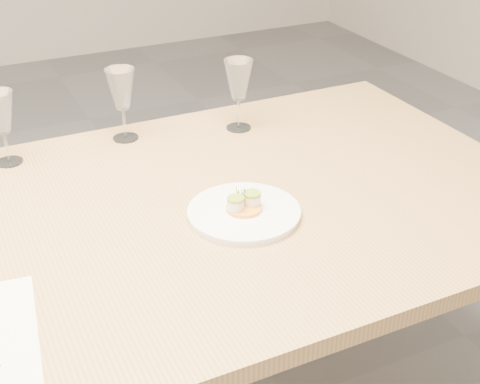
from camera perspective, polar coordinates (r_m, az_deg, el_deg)
name	(u,v)px	position (r m, az deg, el deg)	size (l,w,h in m)	color
dining_table	(24,275)	(1.47, -17.96, -6.74)	(2.40, 1.00, 0.75)	tan
dinner_plate	(244,211)	(1.46, 0.36, -1.67)	(0.25, 0.25, 0.07)	white
wine_glass_1	(0,114)	(1.73, -19.76, 6.27)	(0.08, 0.08, 0.19)	white
wine_glass_2	(121,91)	(1.79, -10.09, 8.51)	(0.08, 0.08, 0.20)	white
wine_glass_3	(238,81)	(1.83, -0.13, 9.43)	(0.08, 0.08, 0.20)	white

